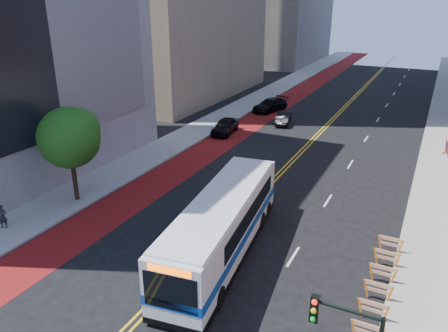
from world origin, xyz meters
The scene contains 14 objects.
ground centered at (0.00, 0.00, 0.00)m, with size 160.00×160.00×0.00m, color black.
sidewalk_left centered at (-12.00, 30.00, 0.07)m, with size 4.00×140.00×0.15m, color gray.
sidewalk_right centered at (12.00, 30.00, 0.07)m, with size 4.00×140.00×0.15m, color gray.
bus_lane_paint centered at (-8.10, 30.00, 0.00)m, with size 3.60×140.00×0.01m, color #640E10.
center_line_inner centered at (-0.18, 30.00, 0.00)m, with size 0.14×140.00×0.01m, color gold.
center_line_outer centered at (0.18, 30.00, 0.00)m, with size 0.14×140.00×0.01m, color gold.
lane_dashes centered at (4.80, 38.00, 0.01)m, with size 0.14×98.20×0.01m.
construction_barriers centered at (9.60, 3.42, 0.68)m, with size 1.42×10.91×1.00m.
street_tree centered at (-11.24, 6.04, 4.91)m, with size 4.20×4.20×6.70m.
transit_bus centered at (1.09, 4.53, 1.89)m, with size 4.53×13.42×3.62m.
car_a centered at (-8.97, 25.22, 0.80)m, with size 1.89×4.70×1.60m, color black.
car_b centered at (-4.60, 31.35, 0.67)m, with size 1.42×4.06×1.34m, color black.
car_c centered at (-8.06, 36.20, 0.78)m, with size 2.18×5.35×1.55m, color black.
pedestrian centered at (-12.44, 0.86, 0.92)m, with size 0.56×0.37×1.54m, color black.
Camera 1 is at (10.63, -14.57, 13.88)m, focal length 35.00 mm.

